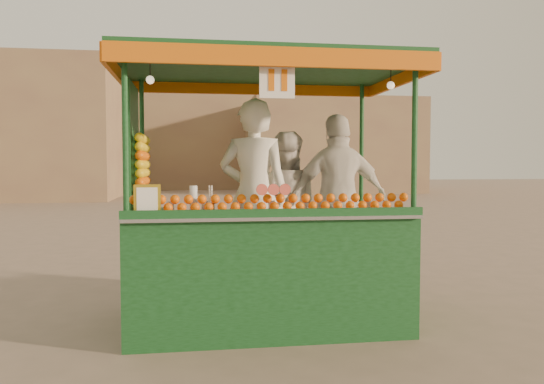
{
  "coord_description": "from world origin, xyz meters",
  "views": [
    {
      "loc": [
        -0.65,
        -5.02,
        1.53
      ],
      "look_at": [
        0.13,
        0.17,
        1.26
      ],
      "focal_mm": 35.28,
      "sensor_mm": 36.0,
      "label": 1
    }
  ],
  "objects": [
    {
      "name": "building_right",
      "position": [
        7.0,
        24.0,
        2.5
      ],
      "size": [
        9.0,
        6.0,
        5.0
      ],
      "primitive_type": "cube",
      "color": "olive",
      "rests_on": "ground"
    },
    {
      "name": "juice_cart",
      "position": [
        -0.03,
        -0.03,
        0.81
      ],
      "size": [
        2.75,
        1.78,
        2.5
      ],
      "color": "#0F3914",
      "rests_on": "ground"
    },
    {
      "name": "vendor_left",
      "position": [
        -0.05,
        0.15,
        1.22
      ],
      "size": [
        0.77,
        0.6,
        1.87
      ],
      "rotation": [
        0.0,
        0.0,
        2.89
      ],
      "color": "silver",
      "rests_on": "ground"
    },
    {
      "name": "vendor_middle",
      "position": [
        0.32,
        0.55,
        1.08
      ],
      "size": [
        0.87,
        0.74,
        1.58
      ],
      "rotation": [
        0.0,
        0.0,
        2.94
      ],
      "color": "white",
      "rests_on": "ground"
    },
    {
      "name": "vendor_right",
      "position": [
        0.86,
        0.35,
        1.17
      ],
      "size": [
        1.05,
        0.49,
        1.76
      ],
      "rotation": [
        0.0,
        0.0,
        3.2
      ],
      "color": "silver",
      "rests_on": "ground"
    },
    {
      "name": "building_center",
      "position": [
        -2.0,
        30.0,
        3.5
      ],
      "size": [
        14.0,
        7.0,
        7.0
      ],
      "primitive_type": "cube",
      "color": "olive",
      "rests_on": "ground"
    },
    {
      "name": "ground",
      "position": [
        0.0,
        0.0,
        0.0
      ],
      "size": [
        90.0,
        90.0,
        0.0
      ],
      "primitive_type": "plane",
      "color": "#726151",
      "rests_on": "ground"
    }
  ]
}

